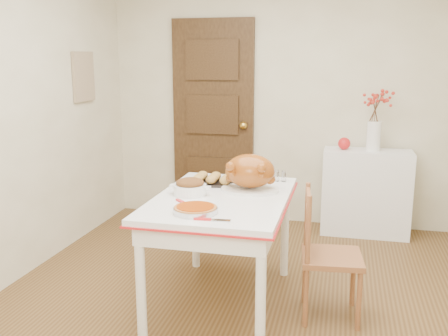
% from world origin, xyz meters
% --- Properties ---
extents(floor, '(3.50, 4.00, 0.00)m').
position_xyz_m(floor, '(0.00, 0.00, 0.00)').
color(floor, '#4E3015').
rests_on(floor, ground).
extents(wall_back, '(3.50, 0.00, 2.50)m').
position_xyz_m(wall_back, '(0.00, 2.00, 1.25)').
color(wall_back, beige).
rests_on(wall_back, ground).
extents(wall_front, '(3.50, 0.00, 2.50)m').
position_xyz_m(wall_front, '(0.00, -2.00, 1.25)').
color(wall_front, beige).
rests_on(wall_front, ground).
extents(door_back, '(0.85, 0.06, 2.06)m').
position_xyz_m(door_back, '(-0.70, 1.97, 1.03)').
color(door_back, black).
rests_on(door_back, ground).
extents(photo_board, '(0.03, 0.35, 0.45)m').
position_xyz_m(photo_board, '(-1.73, 1.20, 1.50)').
color(photo_board, tan).
rests_on(photo_board, ground).
extents(sideboard, '(0.82, 0.36, 0.82)m').
position_xyz_m(sideboard, '(0.86, 1.78, 0.41)').
color(sideboard, white).
rests_on(sideboard, floor).
extents(kitchen_table, '(0.88, 1.28, 0.77)m').
position_xyz_m(kitchen_table, '(-0.13, 0.07, 0.38)').
color(kitchen_table, white).
rests_on(kitchen_table, floor).
extents(chair_oak, '(0.42, 0.42, 0.86)m').
position_xyz_m(chair_oak, '(0.60, 0.06, 0.43)').
color(chair_oak, brown).
rests_on(chair_oak, floor).
extents(berry_vase, '(0.30, 0.30, 0.58)m').
position_xyz_m(berry_vase, '(0.90, 1.78, 1.10)').
color(berry_vase, white).
rests_on(berry_vase, sideboard).
extents(apple, '(0.12, 0.12, 0.12)m').
position_xyz_m(apple, '(0.64, 1.78, 0.87)').
color(apple, red).
rests_on(apple, sideboard).
extents(turkey_platter, '(0.47, 0.42, 0.26)m').
position_xyz_m(turkey_platter, '(0.02, 0.24, 0.90)').
color(turkey_platter, '#964614').
rests_on(turkey_platter, kitchen_table).
extents(pumpkin_pie, '(0.30, 0.30, 0.05)m').
position_xyz_m(pumpkin_pie, '(-0.20, -0.33, 0.80)').
color(pumpkin_pie, '#9C3606').
rests_on(pumpkin_pie, kitchen_table).
extents(stuffing_dish, '(0.34, 0.30, 0.11)m').
position_xyz_m(stuffing_dish, '(-0.35, 0.05, 0.82)').
color(stuffing_dish, brown).
rests_on(stuffing_dish, kitchen_table).
extents(rolls_tray, '(0.34, 0.29, 0.08)m').
position_xyz_m(rolls_tray, '(-0.27, 0.37, 0.81)').
color(rolls_tray, '#C19243').
rests_on(rolls_tray, kitchen_table).
extents(pie_server, '(0.21, 0.08, 0.01)m').
position_xyz_m(pie_server, '(-0.07, -0.45, 0.77)').
color(pie_server, silver).
rests_on(pie_server, kitchen_table).
extents(carving_knife, '(0.22, 0.21, 0.01)m').
position_xyz_m(carving_knife, '(-0.30, -0.18, 0.77)').
color(carving_knife, silver).
rests_on(carving_knife, kitchen_table).
extents(drinking_glass, '(0.08, 0.08, 0.12)m').
position_xyz_m(drinking_glass, '(-0.11, 0.54, 0.83)').
color(drinking_glass, white).
rests_on(drinking_glass, kitchen_table).
extents(shaker_pair, '(0.09, 0.04, 0.09)m').
position_xyz_m(shaker_pair, '(0.19, 0.57, 0.81)').
color(shaker_pair, white).
rests_on(shaker_pair, kitchen_table).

